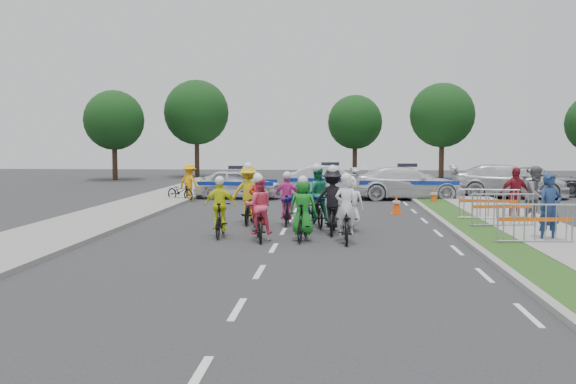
# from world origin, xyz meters

# --- Properties ---
(ground) EXTENTS (90.00, 90.00, 0.00)m
(ground) POSITION_xyz_m (0.00, 0.00, 0.00)
(ground) COLOR #28282B
(ground) RESTS_ON ground
(curb_right) EXTENTS (0.20, 60.00, 0.12)m
(curb_right) POSITION_xyz_m (5.10, 5.00, 0.06)
(curb_right) COLOR gray
(curb_right) RESTS_ON ground
(grass_strip) EXTENTS (1.20, 60.00, 0.11)m
(grass_strip) POSITION_xyz_m (5.80, 5.00, 0.06)
(grass_strip) COLOR #1E4415
(grass_strip) RESTS_ON ground
(sidewalk_right) EXTENTS (2.40, 60.00, 0.13)m
(sidewalk_right) POSITION_xyz_m (7.60, 5.00, 0.07)
(sidewalk_right) COLOR gray
(sidewalk_right) RESTS_ON ground
(sidewalk_left) EXTENTS (3.00, 60.00, 0.13)m
(sidewalk_left) POSITION_xyz_m (-6.50, 5.00, 0.07)
(sidewalk_left) COLOR gray
(sidewalk_left) RESTS_ON ground
(rider_0) EXTENTS (0.66, 1.85, 1.88)m
(rider_0) POSITION_xyz_m (1.85, 1.10, 0.62)
(rider_0) COLOR black
(rider_0) RESTS_ON ground
(rider_1) EXTENTS (0.80, 1.75, 1.79)m
(rider_1) POSITION_xyz_m (0.68, 1.30, 0.70)
(rider_1) COLOR black
(rider_1) RESTS_ON ground
(rider_2) EXTENTS (0.93, 1.88, 1.84)m
(rider_2) POSITION_xyz_m (-0.53, 1.25, 0.68)
(rider_2) COLOR black
(rider_2) RESTS_ON ground
(rider_3) EXTENTS (0.89, 1.67, 1.75)m
(rider_3) POSITION_xyz_m (-1.69, 1.76, 0.68)
(rider_3) COLOR black
(rider_3) RESTS_ON ground
(rider_4) EXTENTS (1.15, 2.02, 2.03)m
(rider_4) POSITION_xyz_m (1.48, 2.79, 0.78)
(rider_4) COLOR black
(rider_4) RESTS_ON ground
(rider_5) EXTENTS (1.38, 1.64, 1.68)m
(rider_5) POSITION_xyz_m (0.61, 2.94, 0.72)
(rider_5) COLOR black
(rider_5) RESTS_ON ground
(rider_6) EXTENTS (0.70, 1.76, 1.77)m
(rider_6) POSITION_xyz_m (-0.81, 3.37, 0.59)
(rider_6) COLOR black
(rider_6) RESTS_ON ground
(rider_7) EXTENTS (0.74, 1.63, 1.67)m
(rider_7) POSITION_xyz_m (2.05, 3.33, 0.66)
(rider_7) COLOR black
(rider_7) RESTS_ON ground
(rider_8) EXTENTS (1.06, 2.07, 2.02)m
(rider_8) POSITION_xyz_m (0.96, 4.28, 0.74)
(rider_8) COLOR black
(rider_8) RESTS_ON ground
(rider_9) EXTENTS (0.88, 1.67, 1.75)m
(rider_9) POSITION_xyz_m (0.00, 4.50, 0.68)
(rider_9) COLOR black
(rider_9) RESTS_ON ground
(rider_10) EXTENTS (1.14, 2.00, 2.03)m
(rider_10) POSITION_xyz_m (-1.31, 4.83, 0.78)
(rider_10) COLOR black
(rider_10) RESTS_ON ground
(police_car_0) EXTENTS (4.26, 2.02, 1.41)m
(police_car_0) POSITION_xyz_m (-3.06, 14.01, 0.70)
(police_car_0) COLOR silver
(police_car_0) RESTS_ON ground
(police_car_1) EXTENTS (4.66, 1.82, 1.51)m
(police_car_1) POSITION_xyz_m (1.28, 16.09, 0.76)
(police_car_1) COLOR silver
(police_car_1) RESTS_ON ground
(police_car_2) EXTENTS (5.34, 2.30, 1.53)m
(police_car_2) POSITION_xyz_m (4.88, 14.15, 0.77)
(police_car_2) COLOR silver
(police_car_2) RESTS_ON ground
(civilian_sedan) EXTENTS (5.80, 3.06, 1.60)m
(civilian_sedan) POSITION_xyz_m (9.85, 15.41, 0.80)
(civilian_sedan) COLOR silver
(civilian_sedan) RESTS_ON ground
(civilian_suv) EXTENTS (5.49, 3.41, 1.42)m
(civilian_suv) POSITION_xyz_m (11.76, 17.13, 0.71)
(civilian_suv) COLOR slate
(civilian_suv) RESTS_ON ground
(spectator_0) EXTENTS (0.79, 0.64, 1.88)m
(spectator_0) POSITION_xyz_m (7.26, 1.33, 0.94)
(spectator_0) COLOR navy
(spectator_0) RESTS_ON ground
(spectator_1) EXTENTS (1.17, 1.12, 1.90)m
(spectator_1) POSITION_xyz_m (8.22, 5.65, 0.95)
(spectator_1) COLOR slate
(spectator_1) RESTS_ON ground
(spectator_2) EXTENTS (1.14, 0.67, 1.83)m
(spectator_2) POSITION_xyz_m (7.74, 6.44, 0.91)
(spectator_2) COLOR maroon
(spectator_2) RESTS_ON ground
(marshal_hiviz) EXTENTS (1.26, 1.05, 1.69)m
(marshal_hiviz) POSITION_xyz_m (-5.11, 12.69, 0.85)
(marshal_hiviz) COLOR #FCAC0D
(marshal_hiviz) RESTS_ON ground
(barrier_0) EXTENTS (2.02, 0.57, 1.12)m
(barrier_0) POSITION_xyz_m (6.70, 0.70, 0.56)
(barrier_0) COLOR #A5A8AD
(barrier_0) RESTS_ON ground
(barrier_1) EXTENTS (2.05, 0.77, 1.12)m
(barrier_1) POSITION_xyz_m (6.70, 3.95, 0.56)
(barrier_1) COLOR #A5A8AD
(barrier_1) RESTS_ON ground
(barrier_2) EXTENTS (2.03, 0.65, 1.12)m
(barrier_2) POSITION_xyz_m (6.70, 5.80, 0.56)
(barrier_2) COLOR #A5A8AD
(barrier_2) RESTS_ON ground
(cone_0) EXTENTS (0.40, 0.40, 0.70)m
(cone_0) POSITION_xyz_m (3.84, 8.00, 0.34)
(cone_0) COLOR #F24C0C
(cone_0) RESTS_ON ground
(cone_1) EXTENTS (0.40, 0.40, 0.70)m
(cone_1) POSITION_xyz_m (5.82, 12.03, 0.34)
(cone_1) COLOR #F24C0C
(cone_1) RESTS_ON ground
(parked_bike) EXTENTS (1.70, 1.41, 0.87)m
(parked_bike) POSITION_xyz_m (-5.56, 12.74, 0.44)
(parked_bike) COLOR black
(parked_bike) RESTS_ON ground
(tree_0) EXTENTS (4.20, 4.20, 6.30)m
(tree_0) POSITION_xyz_m (-14.00, 28.00, 4.19)
(tree_0) COLOR #382619
(tree_0) RESTS_ON ground
(tree_1) EXTENTS (4.55, 4.55, 6.82)m
(tree_1) POSITION_xyz_m (9.00, 30.00, 4.54)
(tree_1) COLOR #382619
(tree_1) RESTS_ON ground
(tree_3) EXTENTS (4.90, 4.90, 7.35)m
(tree_3) POSITION_xyz_m (-9.00, 32.00, 4.89)
(tree_3) COLOR #382619
(tree_3) RESTS_ON ground
(tree_4) EXTENTS (4.20, 4.20, 6.30)m
(tree_4) POSITION_xyz_m (3.00, 34.00, 4.19)
(tree_4) COLOR #382619
(tree_4) RESTS_ON ground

